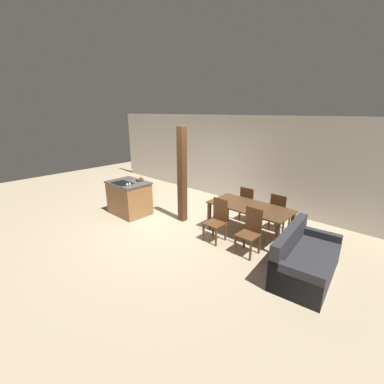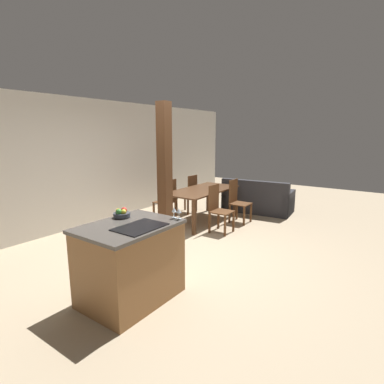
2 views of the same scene
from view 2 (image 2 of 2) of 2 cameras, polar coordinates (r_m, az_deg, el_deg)
name	(u,v)px [view 2 (image 2 of 2)]	position (r m, az deg, el deg)	size (l,w,h in m)	color
ground_plane	(181,256)	(5.02, -2.13, -12.07)	(16.00, 16.00, 0.00)	tan
wall_back	(75,164)	(6.69, -21.41, 5.00)	(11.20, 0.08, 2.70)	silver
kitchen_island	(130,262)	(3.72, -11.67, -12.95)	(1.13, 0.85, 0.95)	olive
fruit_bowl	(121,213)	(3.85, -13.28, -3.98)	(0.21, 0.21, 0.11)	#383D47
wine_glass_near	(179,211)	(3.65, -2.50, -3.65)	(0.06, 0.06, 0.13)	silver
wine_glass_middle	(174,210)	(3.70, -3.43, -3.48)	(0.06, 0.06, 0.13)	silver
dining_table	(202,194)	(6.72, 1.95, -0.29)	(1.88, 0.90, 0.74)	#51331E
dining_chair_near_left	(218,208)	(6.06, 5.05, -3.07)	(0.40, 0.40, 0.96)	brown
dining_chair_near_right	(237,200)	(6.78, 8.65, -1.61)	(0.40, 0.40, 0.96)	brown
dining_chair_far_left	(167,200)	(6.81, -4.74, -1.47)	(0.40, 0.40, 0.96)	brown
dining_chair_far_right	(189,194)	(7.46, -0.58, -0.31)	(0.40, 0.40, 0.96)	brown
couch	(257,201)	(7.81, 12.34, -1.62)	(0.99, 1.76, 0.84)	#2D2D33
timber_post	(165,179)	(4.98, -5.20, 2.54)	(0.18, 0.18, 2.47)	#4C2D19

